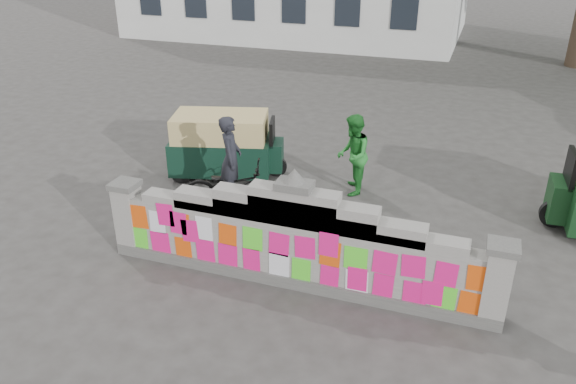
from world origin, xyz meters
name	(u,v)px	position (x,y,z in m)	size (l,w,h in m)	color
ground	(294,282)	(0.00, 0.00, 0.00)	(100.00, 100.00, 0.00)	#383533
parapet_wall	(294,243)	(0.00, -0.01, 0.75)	(6.48, 0.44, 2.01)	#4C4C49
cyclist_bike	(232,187)	(-1.98, 2.00, 0.51)	(0.68, 1.94, 1.02)	black
cyclist_rider	(231,171)	(-1.98, 2.00, 0.86)	(0.63, 0.41, 1.73)	black
pedestrian	(353,155)	(0.08, 3.58, 0.87)	(0.84, 0.66, 1.73)	#217C2A
rickshaw_left	(224,144)	(-2.87, 3.55, 0.75)	(2.68, 1.76, 1.44)	black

